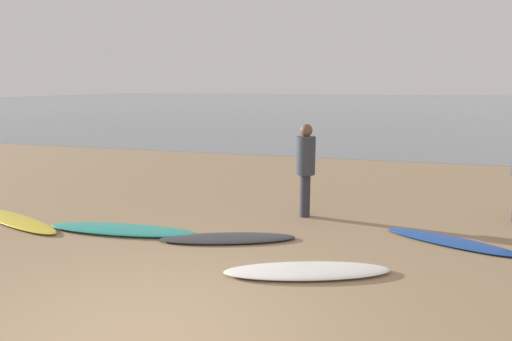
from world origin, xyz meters
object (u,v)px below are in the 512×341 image
person_1 (306,163)px  surfboard_0 (15,220)px  surfboard_1 (122,229)px  surfboard_2 (228,238)px  surfboard_4 (449,241)px  surfboard_3 (307,271)px

person_1 → surfboard_0: bearing=162.6°
surfboard_1 → surfboard_2: size_ratio=1.21×
surfboard_4 → surfboard_0: bearing=-148.5°
surfboard_1 → surfboard_4: surfboard_1 is taller
surfboard_2 → person_1: 2.12m
surfboard_3 → surfboard_4: size_ratio=1.09×
surfboard_3 → person_1: size_ratio=1.26×
surfboard_3 → surfboard_0: bearing=153.2°
surfboard_1 → surfboard_0: bearing=176.7°
surfboard_4 → person_1: person_1 is taller
surfboard_2 → surfboard_4: size_ratio=1.08×
surfboard_2 → surfboard_3: (1.42, -0.93, 0.01)m
surfboard_2 → surfboard_3: 1.70m
surfboard_0 → person_1: person_1 is taller
surfboard_1 → person_1: size_ratio=1.51×
surfboard_0 → person_1: size_ratio=1.49×
surfboard_0 → surfboard_3: bearing=11.8°
surfboard_2 → surfboard_3: size_ratio=0.99×
surfboard_0 → surfboard_4: bearing=27.8°
surfboard_3 → surfboard_4: 2.60m
surfboard_2 → surfboard_0: bearing=163.2°
surfboard_0 → surfboard_2: 3.94m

